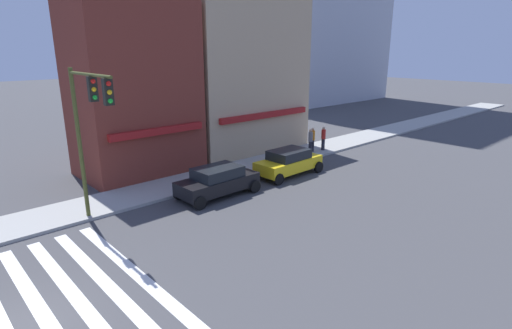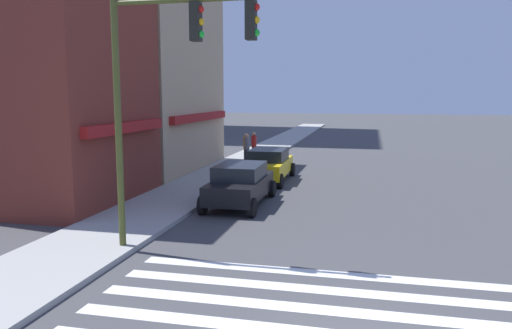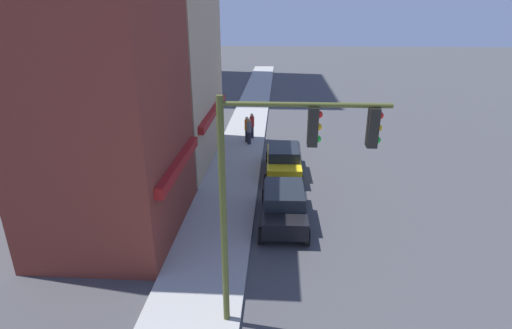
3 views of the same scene
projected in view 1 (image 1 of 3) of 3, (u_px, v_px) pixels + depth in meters
ground_plane at (27, 328)px, 11.10m from camera, size 200.00×200.00×0.00m
crosswalk_stripes at (27, 328)px, 11.10m from camera, size 7.54×10.80×0.01m
storefront_row at (204, 78)px, 27.05m from camera, size 16.61×5.30×11.64m
traffic_signal at (88, 118)px, 15.95m from camera, size 0.32×4.12×6.75m
sedan_black at (218, 181)px, 20.84m from camera, size 4.43×2.02×1.59m
sedan_yellow at (289, 162)px, 24.35m from camera, size 4.44×2.02×1.59m
pedestrian_grey_coat at (310, 140)px, 28.97m from camera, size 0.32×0.32×1.77m
pedestrian_orange_vest at (313, 139)px, 29.39m from camera, size 0.32×0.32×1.77m
pedestrian_red_jacket at (323, 138)px, 29.79m from camera, size 0.32×0.32×1.77m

